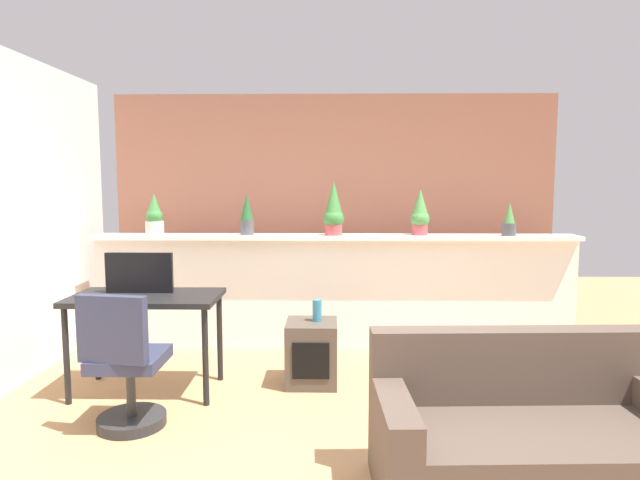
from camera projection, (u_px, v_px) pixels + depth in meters
name	position (u px, v px, depth m)	size (l,w,h in m)	color
ground_plane	(337.00, 447.00, 3.26)	(12.00, 12.00, 0.00)	tan
divider_wall	(334.00, 293.00, 5.19)	(4.57, 0.16, 1.06)	white
plant_shelf	(334.00, 237.00, 5.09)	(4.57, 0.31, 0.04)	white
brick_wall_behind	(334.00, 215.00, 5.71)	(4.57, 0.10, 2.50)	#935B47
potted_plant_0	(154.00, 217.00, 5.07)	(0.17, 0.17, 0.39)	silver
potted_plant_1	(247.00, 215.00, 5.10)	(0.13, 0.13, 0.39)	#4C4C51
potted_plant_2	(334.00, 210.00, 5.04)	(0.19, 0.19, 0.51)	#B7474C
potted_plant_3	(420.00, 214.00, 5.06)	(0.18, 0.18, 0.43)	#B7474C
potted_plant_4	(509.00, 221.00, 5.01)	(0.13, 0.13, 0.31)	#4C4C51
desk	(146.00, 306.00, 4.06)	(1.10, 0.60, 0.75)	black
tv_monitor	(139.00, 273.00, 4.12)	(0.51, 0.04, 0.31)	black
office_chair	(125.00, 371.00, 3.45)	(0.47, 0.48, 0.91)	#262628
side_cube_shelf	(312.00, 353.00, 4.26)	(0.40, 0.41, 0.50)	#4C4238
vase_on_shelf	(317.00, 310.00, 4.25)	(0.07, 0.07, 0.17)	teal
couch	(529.00, 442.00, 2.73)	(1.59, 0.82, 0.80)	brown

